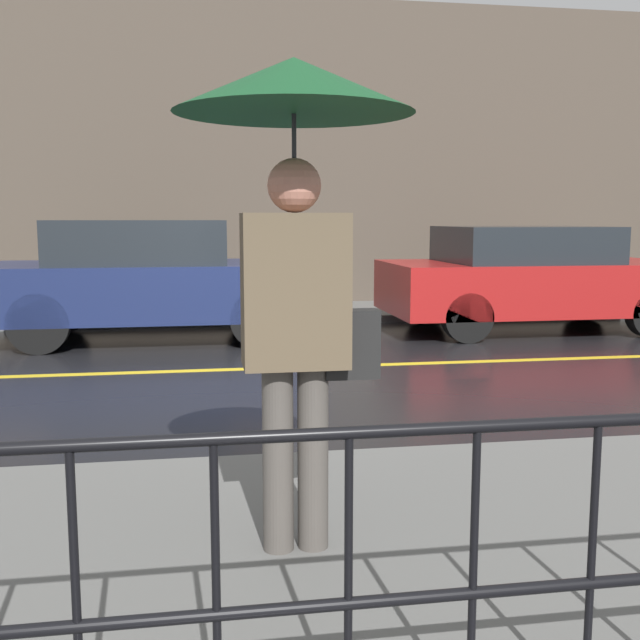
{
  "coord_description": "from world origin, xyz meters",
  "views": [
    {
      "loc": [
        -0.76,
        -7.78,
        1.58
      ],
      "look_at": [
        0.29,
        -1.39,
        0.7
      ],
      "focal_mm": 42.0,
      "sensor_mm": 36.0,
      "label": 1
    }
  ],
  "objects": [
    {
      "name": "lane_marking",
      "position": [
        0.0,
        0.0,
        0.0
      ],
      "size": [
        25.2,
        0.12,
        0.01
      ],
      "color": "gold",
      "rests_on": "ground_plane"
    },
    {
      "name": "sidewalk_near",
      "position": [
        0.0,
        -4.67,
        0.06
      ],
      "size": [
        28.0,
        2.87,
        0.11
      ],
      "color": "#60605E",
      "rests_on": "ground_plane"
    },
    {
      "name": "railing_foreground",
      "position": [
        0.0,
        -5.86,
        0.69
      ],
      "size": [
        12.0,
        0.04,
        0.91
      ],
      "color": "black",
      "rests_on": "sidewalk_near"
    },
    {
      "name": "building_storefront",
      "position": [
        0.0,
        5.43,
        2.65
      ],
      "size": [
        28.0,
        0.3,
        5.3
      ],
      "color": "#4C4238",
      "rests_on": "ground_plane"
    },
    {
      "name": "car_navy",
      "position": [
        -1.36,
        2.13,
        0.8
      ],
      "size": [
        4.17,
        1.84,
        1.56
      ],
      "color": "#19234C",
      "rests_on": "ground_plane"
    },
    {
      "name": "pedestrian",
      "position": [
        -0.34,
        -4.61,
        1.76
      ],
      "size": [
        1.01,
        1.01,
        2.13
      ],
      "color": "#4C4742",
      "rests_on": "sidewalk_near"
    },
    {
      "name": "ground_plane",
      "position": [
        0.0,
        0.0,
        0.0
      ],
      "size": [
        80.0,
        80.0,
        0.0
      ],
      "primitive_type": "plane",
      "color": "black"
    },
    {
      "name": "car_red",
      "position": [
        3.88,
        2.13,
        0.75
      ],
      "size": [
        4.14,
        1.95,
        1.47
      ],
      "color": "maroon",
      "rests_on": "ground_plane"
    },
    {
      "name": "sidewalk_far",
      "position": [
        0.0,
        4.26,
        0.06
      ],
      "size": [
        28.0,
        2.04,
        0.11
      ],
      "color": "#60605E",
      "rests_on": "ground_plane"
    }
  ]
}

